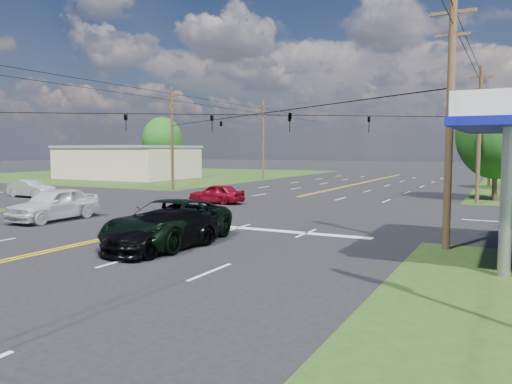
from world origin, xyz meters
The scene contains 18 objects.
ground centered at (0.00, 12.00, 0.00)m, with size 280.00×280.00×0.00m, color black.
grass_nw centered at (-35.00, 44.00, 0.00)m, with size 46.00×48.00×0.03m, color #243D13.
stop_bar centered at (5.00, 4.00, 0.00)m, with size 10.00×0.50×0.02m, color silver.
retail_nw centered at (-30.00, 34.00, 2.00)m, with size 16.00×11.00×4.00m, color beige.
pole_se centered at (13.00, 3.00, 4.92)m, with size 1.60×0.28×9.50m.
pole_nw centered at (-13.00, 21.00, 4.92)m, with size 1.60×0.28×9.50m.
pole_ne centered at (13.00, 21.00, 4.92)m, with size 1.60×0.28×9.50m.
pole_left_far centered at (-13.00, 40.00, 5.17)m, with size 1.60×0.28×10.00m.
pole_right_far centered at (13.00, 40.00, 5.17)m, with size 1.60×0.28×10.00m.
span_wire_signals centered at (0.00, 12.00, 6.00)m, with size 26.00×18.00×1.13m.
power_lines centered at (0.00, 10.00, 8.60)m, with size 26.04×100.00×0.64m.
tree_right_a centered at (14.00, 24.00, 4.87)m, with size 5.70×5.70×8.18m.
tree_far_l centered at (-32.00, 44.00, 5.19)m, with size 6.08×6.08×8.72m.
pickup_dkgreen centered at (3.00, -0.75, 0.87)m, with size 2.90×6.29×1.75m, color black.
suv_black centered at (3.52, -1.80, 0.75)m, with size 2.09×5.15×1.49m, color black.
pickup_white centered at (-6.50, 1.83, 0.87)m, with size 2.06×5.13×1.75m, color silver.
sedan_silver centered at (-18.63, 10.06, 0.70)m, with size 1.47×4.23×1.39m, color silver.
sedan_red centered at (-3.28, 13.00, 0.68)m, with size 1.61×4.01×1.37m, color maroon.
Camera 1 is at (15.10, -16.68, 3.74)m, focal length 35.00 mm.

